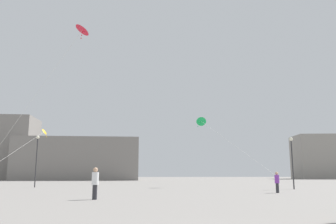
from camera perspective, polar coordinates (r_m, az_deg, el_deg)
person_in_white at (r=21.16m, az=-11.96°, el=-11.23°), size 0.40×0.40×1.86m
person_in_purple at (r=29.06m, az=17.58°, el=-10.87°), size 0.36×0.36×1.64m
kite_amber_diamond at (r=44.93m, az=-19.89°, el=-3.20°), size 1.07×17.12×5.71m
kite_crimson_diamond at (r=30.50m, az=-14.01°, el=12.97°), size 7.74×1.96×12.52m
kite_emerald_diamond at (r=40.47m, az=5.59°, el=-1.60°), size 4.97×12.78×6.76m
building_left_hall at (r=92.51m, az=-24.95°, el=-5.47°), size 13.12×12.10×15.02m
building_centre_hall at (r=82.19m, az=-14.72°, el=-7.51°), size 28.21×10.41×9.59m
lamppost_east at (r=36.17m, az=19.80°, el=-6.58°), size 0.36×0.36×5.04m
lamppost_west at (r=41.52m, az=-20.87°, el=-6.36°), size 0.36×0.36×5.72m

